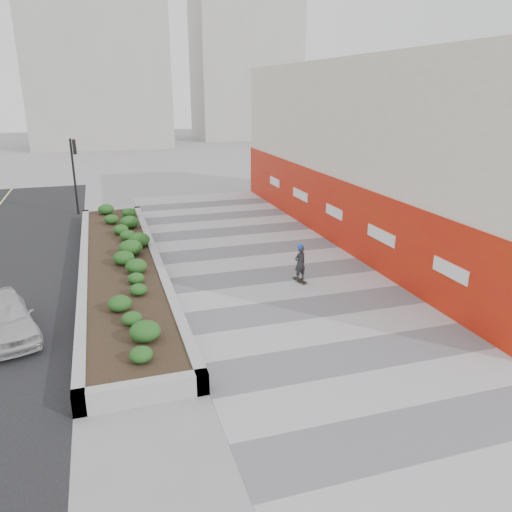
# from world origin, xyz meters

# --- Properties ---
(ground) EXTENTS (160.00, 160.00, 0.00)m
(ground) POSITION_xyz_m (0.00, 0.00, 0.00)
(ground) COLOR gray
(ground) RESTS_ON ground
(walkway) EXTENTS (8.00, 36.00, 0.01)m
(walkway) POSITION_xyz_m (0.00, 3.00, 0.01)
(walkway) COLOR #A8A8AD
(walkway) RESTS_ON ground
(building) EXTENTS (6.04, 24.08, 8.00)m
(building) POSITION_xyz_m (6.98, 8.98, 3.98)
(building) COLOR beige
(building) RESTS_ON ground
(planter) EXTENTS (3.00, 18.00, 0.90)m
(planter) POSITION_xyz_m (-5.50, 7.00, 0.42)
(planter) COLOR #9E9EA0
(planter) RESTS_ON ground
(traffic_signal_near) EXTENTS (0.33, 0.28, 4.20)m
(traffic_signal_near) POSITION_xyz_m (-7.23, 17.50, 2.76)
(traffic_signal_near) COLOR black
(traffic_signal_near) RESTS_ON ground
(distant_bldg_north_l) EXTENTS (16.00, 12.00, 20.00)m
(distant_bldg_north_l) POSITION_xyz_m (-5.00, 55.00, 10.00)
(distant_bldg_north_l) COLOR #ADAAA3
(distant_bldg_north_l) RESTS_ON ground
(distant_bldg_north_r) EXTENTS (14.00, 10.00, 24.00)m
(distant_bldg_north_r) POSITION_xyz_m (15.00, 60.00, 12.00)
(distant_bldg_north_r) COLOR #ADAAA3
(distant_bldg_north_r) RESTS_ON ground
(manhole_cover) EXTENTS (0.44, 0.44, 0.01)m
(manhole_cover) POSITION_xyz_m (0.50, 3.00, 0.00)
(manhole_cover) COLOR #595654
(manhole_cover) RESTS_ON ground
(skateboarder) EXTENTS (0.54, 0.74, 1.45)m
(skateboarder) POSITION_xyz_m (0.69, 4.02, 0.74)
(skateboarder) COLOR beige
(skateboarder) RESTS_ON ground
(car_white) EXTENTS (2.41, 3.84, 1.22)m
(car_white) POSITION_xyz_m (-8.91, 2.58, 0.61)
(car_white) COLOR #BDBCBF
(car_white) RESTS_ON ground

